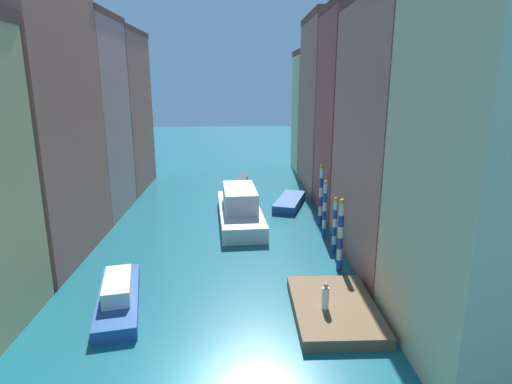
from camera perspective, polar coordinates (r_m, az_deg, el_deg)
ground_plane at (r=41.26m, az=-4.41°, el=-2.19°), size 154.00×154.00×0.00m
building_left_1 at (r=31.95m, az=-28.58°, el=12.04°), size 6.41×11.37×22.80m
building_left_2 at (r=41.18m, az=-22.10°, el=9.21°), size 6.41×8.55×17.52m
building_left_3 at (r=50.35m, az=-18.40°, el=10.16°), size 6.41×10.53×17.23m
building_right_0 at (r=19.64m, az=30.52°, el=10.74°), size 6.41×9.08×22.44m
building_right_1 at (r=29.39m, az=18.86°, el=7.53°), size 6.41×12.22×17.30m
building_right_2 at (r=39.22m, az=13.55°, el=10.11°), size 6.41×8.21×18.14m
building_right_3 at (r=48.98m, az=10.42°, el=11.44°), size 6.41×11.50×18.76m
building_right_4 at (r=58.81m, az=8.28°, el=10.54°), size 6.41×7.65×15.74m
waterfront_dock at (r=23.61m, az=10.38°, el=-15.06°), size 4.26×6.60×0.58m
person_on_dock at (r=22.63m, az=9.27°, el=-13.67°), size 0.36×0.36×1.42m
mooring_pole_0 at (r=27.71m, az=11.21°, el=-5.57°), size 0.37×0.37×4.81m
mooring_pole_1 at (r=30.64m, az=10.46°, el=-4.28°), size 0.33×0.33×4.10m
mooring_pole_2 at (r=33.45m, az=9.15°, el=-2.19°), size 0.32×0.32×4.56m
mooring_pole_3 at (r=36.20m, az=8.67°, el=-0.32°), size 0.36×0.36×5.22m
vaporetto_white at (r=37.20m, az=-2.18°, el=-2.18°), size 4.38×11.84×3.00m
gondola_black at (r=49.15m, az=-2.19°, el=0.84°), size 1.94×10.75×0.41m
motorboat_0 at (r=42.06m, az=4.51°, el=-1.31°), size 3.92×6.80×0.77m
motorboat_1 at (r=25.09m, az=-17.90°, el=-12.95°), size 3.60×7.71×1.55m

